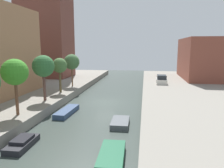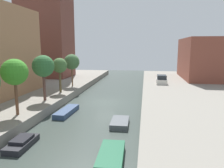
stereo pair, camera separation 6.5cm
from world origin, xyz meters
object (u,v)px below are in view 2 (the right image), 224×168
at_px(apartment_tower_far, 46,26).
at_px(parked_car, 161,80).
at_px(street_tree_2, 43,67).
at_px(moored_boat_left_2, 67,111).
at_px(low_block_right, 208,59).
at_px(moored_boat_left_1, 22,143).
at_px(street_tree_3, 60,66).
at_px(street_tree_4, 72,62).
at_px(moored_boat_right_2, 120,123).
at_px(moored_boat_right_1, 111,156).
at_px(street_tree_1, 15,72).

bearing_deg(apartment_tower_far, parked_car, -13.20).
distance_m(street_tree_2, moored_boat_left_2, 6.16).
distance_m(low_block_right, moored_boat_left_1, 39.84).
xyz_separation_m(street_tree_3, parked_car, (14.90, 10.20, -3.15)).
distance_m(street_tree_2, parked_car, 21.51).
height_order(apartment_tower_far, parked_car, apartment_tower_far).
relative_size(low_block_right, parked_car, 3.71).
bearing_deg(parked_car, moored_boat_left_2, -124.33).
distance_m(moored_boat_left_1, moored_boat_left_2, 8.27).
xyz_separation_m(street_tree_4, moored_boat_right_2, (9.70, -14.46, -4.75)).
bearing_deg(apartment_tower_far, street_tree_3, -59.59).
xyz_separation_m(apartment_tower_far, moored_boat_left_2, (12.70, -22.54, -11.67)).
bearing_deg(moored_boat_right_1, street_tree_1, 151.92).
height_order(street_tree_2, moored_boat_left_1, street_tree_2).
distance_m(street_tree_3, moored_boat_right_2, 14.19).
relative_size(apartment_tower_far, street_tree_1, 4.10).
bearing_deg(moored_boat_left_2, apartment_tower_far, 119.41).
xyz_separation_m(low_block_right, moored_boat_left_1, (-21.71, -33.06, -4.84)).
xyz_separation_m(moored_boat_left_1, moored_boat_left_2, (0.41, 8.26, -0.02)).
relative_size(moored_boat_left_2, moored_boat_right_2, 1.50).
height_order(street_tree_3, street_tree_4, street_tree_4).
height_order(street_tree_2, street_tree_3, street_tree_2).
bearing_deg(street_tree_3, moored_boat_left_2, -63.06).
height_order(street_tree_1, moored_boat_right_2, street_tree_1).
bearing_deg(low_block_right, moored_boat_left_1, -123.29).
xyz_separation_m(street_tree_3, moored_boat_left_1, (2.97, -14.92, -4.49)).
bearing_deg(street_tree_1, parked_car, 54.44).
xyz_separation_m(street_tree_2, moored_boat_left_1, (2.97, -10.00, -4.83)).
distance_m(apartment_tower_far, moored_boat_right_1, 38.95).
bearing_deg(street_tree_1, street_tree_3, 90.00).
relative_size(apartment_tower_far, moored_boat_left_1, 6.96).
height_order(low_block_right, moored_boat_right_2, low_block_right).
height_order(parked_car, moored_boat_left_2, parked_car).
xyz_separation_m(apartment_tower_far, street_tree_2, (9.32, -20.80, -6.82)).
relative_size(low_block_right, moored_boat_right_1, 3.87).
height_order(low_block_right, moored_boat_left_1, low_block_right).
bearing_deg(apartment_tower_far, low_block_right, 3.79).
distance_m(street_tree_3, street_tree_4, 5.15).
height_order(street_tree_1, moored_boat_right_1, street_tree_1).
bearing_deg(moored_boat_right_2, moored_boat_left_2, 157.18).
xyz_separation_m(street_tree_1, moored_boat_left_2, (3.38, 3.98, -4.79)).
relative_size(apartment_tower_far, moored_boat_left_2, 4.75).
height_order(street_tree_4, moored_boat_right_1, street_tree_4).
relative_size(low_block_right, moored_boat_left_1, 4.77).
relative_size(street_tree_3, moored_boat_left_2, 1.06).
bearing_deg(moored_boat_left_1, street_tree_4, 98.42).
height_order(moored_boat_left_1, moored_boat_right_1, moored_boat_left_1).
height_order(apartment_tower_far, moored_boat_left_2, apartment_tower_far).
relative_size(moored_boat_right_1, moored_boat_right_2, 1.26).
bearing_deg(street_tree_3, parked_car, 34.40).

